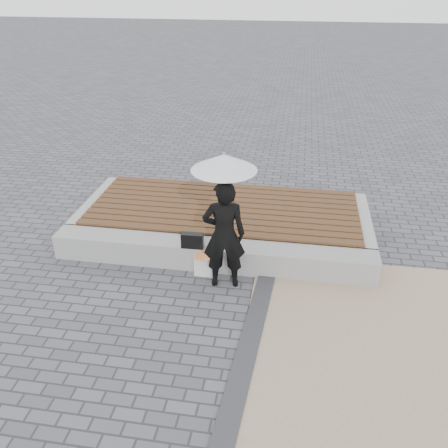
{
  "coord_description": "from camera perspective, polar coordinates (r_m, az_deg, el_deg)",
  "views": [
    {
      "loc": [
        1.17,
        -4.45,
        4.1
      ],
      "look_at": [
        0.27,
        1.15,
        1.0
      ],
      "focal_mm": 37.74,
      "sensor_mm": 36.0,
      "label": 1
    }
  ],
  "objects": [
    {
      "name": "canvas_tote",
      "position": [
        7.1,
        -2.24,
        -4.96
      ],
      "size": [
        0.34,
        0.15,
        0.35
      ],
      "primitive_type": "cube",
      "rotation": [
        0.0,
        0.0,
        -0.04
      ],
      "color": "silver",
      "rests_on": "ground"
    },
    {
      "name": "edging_band",
      "position": [
        5.7,
        2.26,
        -17.14
      ],
      "size": [
        0.61,
        5.2,
        0.04
      ],
      "primitive_type": "cube",
      "rotation": [
        0.0,
        0.0,
        -0.07
      ],
      "color": "#323235",
      "rests_on": "ground"
    },
    {
      "name": "handbag",
      "position": [
        7.04,
        -3.84,
        -2.01
      ],
      "size": [
        0.33,
        0.13,
        0.23
      ],
      "primitive_type": "cube",
      "rotation": [
        0.0,
        0.0,
        0.02
      ],
      "color": "black",
      "rests_on": "seating_ledge"
    },
    {
      "name": "woman",
      "position": [
        6.55,
        -0.0,
        -1.34
      ],
      "size": [
        0.66,
        0.49,
        1.65
      ],
      "primitive_type": "imported",
      "rotation": [
        0.0,
        0.0,
        3.3
      ],
      "color": "black",
      "rests_on": "ground"
    },
    {
      "name": "ground",
      "position": [
        6.17,
        -4.26,
        -13.13
      ],
      "size": [
        80.0,
        80.0,
        0.0
      ],
      "primitive_type": "plane",
      "color": "#525257",
      "rests_on": "ground"
    },
    {
      "name": "parasol",
      "position": [
        6.08,
        -0.0,
        7.5
      ],
      "size": [
        0.87,
        0.87,
        1.11
      ],
      "rotation": [
        0.0,
        0.0,
        -0.17
      ],
      "color": "silver",
      "rests_on": "ground"
    },
    {
      "name": "timber_decking",
      "position": [
        8.22,
        0.0,
        2.06
      ],
      "size": [
        4.6,
        2.0,
        0.04
      ],
      "primitive_type": null,
      "color": "brown",
      "rests_on": "timber_platform"
    },
    {
      "name": "timber_platform",
      "position": [
        8.32,
        0.0,
        0.7
      ],
      "size": [
        5.0,
        2.0,
        0.4
      ],
      "primitive_type": "cube",
      "color": "#999894",
      "rests_on": "ground"
    },
    {
      "name": "seating_ledge",
      "position": [
        7.29,
        -1.5,
        -3.67
      ],
      "size": [
        5.0,
        0.45,
        0.4
      ],
      "primitive_type": "cube",
      "color": "#989893",
      "rests_on": "ground"
    },
    {
      "name": "magazine",
      "position": [
        6.96,
        -2.35,
        -3.96
      ],
      "size": [
        0.3,
        0.23,
        0.01
      ],
      "primitive_type": "cube",
      "rotation": [
        0.0,
        0.0,
        0.07
      ],
      "color": "#E53F55",
      "rests_on": "canvas_tote"
    }
  ]
}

